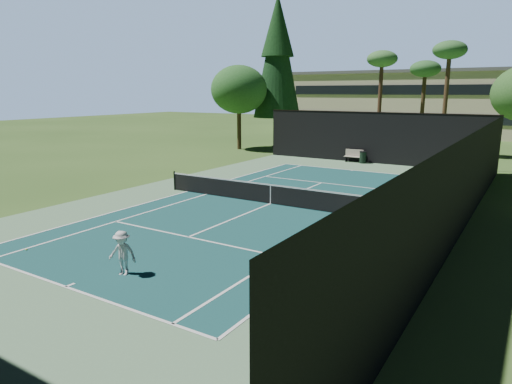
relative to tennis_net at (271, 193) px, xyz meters
The scene contains 19 objects.
ground 0.56m from the tennis_net, ahead, with size 160.00×160.00×0.00m, color #355720.
apron_slab 0.55m from the tennis_net, ahead, with size 18.00×32.00×0.01m, color #608A62.
court_surface 0.55m from the tennis_net, ahead, with size 10.97×23.77×0.01m, color #164948.
court_lines 0.54m from the tennis_net, ahead, with size 11.07×23.87×0.01m.
tennis_net is the anchor object (origin of this frame).
fence 1.45m from the tennis_net, 90.00° to the left, with size 18.04×32.05×4.03m.
player 10.36m from the tennis_net, 86.08° to the right, with size 0.92×0.53×1.42m, color silver.
tennis_ball_a 11.35m from the tennis_net, 110.37° to the right, with size 0.07×0.07×0.07m, color #BED630.
tennis_ball_b 2.70m from the tennis_net, 116.39° to the left, with size 0.07×0.07×0.07m, color #C9EF36.
tennis_ball_c 4.21m from the tennis_net, 55.61° to the left, with size 0.07×0.07×0.07m, color yellow.
tennis_ball_d 4.49m from the tennis_net, 139.90° to the left, with size 0.07×0.07×0.07m, color #BFCF2F.
park_bench 15.80m from the tennis_net, 94.84° to the left, with size 1.50×0.45×1.02m.
trash_bin 15.52m from the tennis_net, 91.88° to the left, with size 0.56×0.56×0.95m.
pine_tree 26.63m from the tennis_net, 118.61° to the left, with size 4.80×4.80×15.00m.
palm_a 25.26m from the tennis_net, 94.76° to the left, with size 2.80×2.80×9.32m.
palm_b 26.92m from the tennis_net, 86.70° to the left, with size 2.80×2.80×8.42m.
palm_c 24.69m from the tennis_net, 80.13° to the left, with size 2.80×2.80×9.77m.
decid_tree_c 23.39m from the tennis_net, 127.87° to the left, with size 5.44×5.44×8.09m.
campus_building 46.12m from the tennis_net, 90.00° to the left, with size 40.50×12.50×8.30m.
Camera 1 is at (11.22, -19.44, 5.56)m, focal length 32.00 mm.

